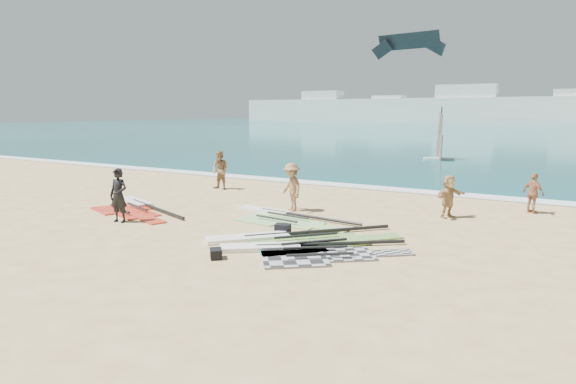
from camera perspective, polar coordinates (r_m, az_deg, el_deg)
The scene contains 17 objects.
ground at distance 14.42m, azimuth -6.97°, elevation -6.33°, with size 300.00×300.00×0.00m, color #DBBC80.
sea at distance 143.34m, azimuth 26.87°, elevation 7.00°, with size 300.00×240.00×0.06m, color #0C4954.
surf_line at distance 25.12m, azimuth 10.13°, elevation 0.43°, with size 300.00×1.20×0.04m, color white.
far_town at distance 162.84m, azimuth 21.80°, elevation 9.12°, with size 160.00×8.00×12.00m.
rig_grey at distance 13.61m, azimuth 1.36°, elevation -7.00°, with size 5.17×4.09×0.20m.
rig_green at distance 17.97m, azimuth -1.08°, elevation -2.90°, with size 5.45×2.43×0.20m.
rig_orange at distance 14.79m, azimuth 0.28°, elevation -5.64°, with size 5.29×4.93×0.20m.
rig_red at distance 20.63m, azimuth -17.72°, elevation -1.73°, with size 5.46×3.37×0.20m.
gear_bag_near at distance 15.65m, azimuth -0.62°, elevation -4.39°, with size 0.49×0.36×0.31m, color black.
gear_bag_far at distance 13.22m, azimuth -8.53°, elevation -7.24°, with size 0.44×0.31×0.26m, color black.
person_wetsuit at distance 18.10m, azimuth -19.43°, elevation -0.39°, with size 0.71×0.46×1.94m, color black.
beachgoer_left at distance 24.54m, azimuth -8.04°, elevation 2.58°, with size 0.95×0.74×1.96m, color #946D4A.
beachgoer_mid at distance 19.03m, azimuth 0.43°, elevation 0.60°, with size 1.24×0.71×1.92m, color #956543.
beachgoer_back at distance 20.89m, azimuth 27.07°, elevation -0.12°, with size 0.93×0.39×1.58m, color #B06E50.
beachgoer_right at distance 18.82m, azimuth 18.49°, elevation -0.48°, with size 1.50×0.48×1.62m, color tan.
windsurfer_left at distance 41.03m, azimuth 17.50°, elevation 5.42°, with size 2.44×2.70×4.30m.
kitesurf_kite at distance 53.56m, azimuth 14.09°, elevation 16.75°, with size 7.83×1.77×2.51m.
Camera 1 is at (8.39, -11.04, 3.94)m, focal length 30.00 mm.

